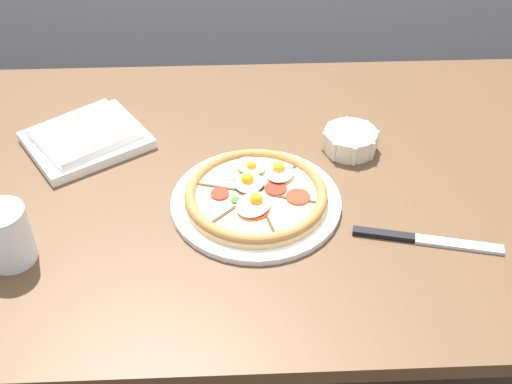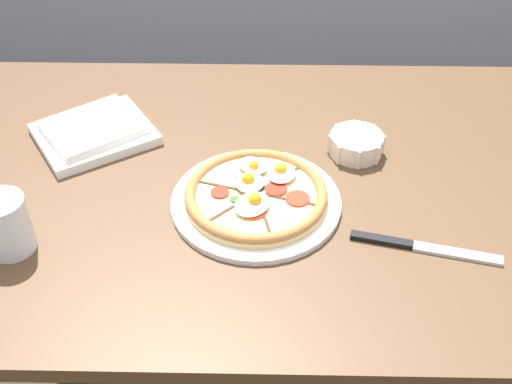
% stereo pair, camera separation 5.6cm
% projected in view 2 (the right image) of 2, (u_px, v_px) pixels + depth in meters
% --- Properties ---
extents(dining_table, '(1.45, 0.88, 0.77)m').
position_uv_depth(dining_table, '(293.00, 216.00, 1.30)').
color(dining_table, '#513823').
rests_on(dining_table, ground_plane).
extents(pizza, '(0.31, 0.31, 0.05)m').
position_uv_depth(pizza, '(256.00, 197.00, 1.16)').
color(pizza, white).
rests_on(pizza, dining_table).
extents(ramekin_bowl, '(0.11, 0.11, 0.04)m').
position_uv_depth(ramekin_bowl, '(356.00, 144.00, 1.28)').
color(ramekin_bowl, silver).
rests_on(ramekin_bowl, dining_table).
extents(napkin_folded, '(0.29, 0.28, 0.04)m').
position_uv_depth(napkin_folded, '(94.00, 132.00, 1.32)').
color(napkin_folded, white).
rests_on(napkin_folded, dining_table).
extents(knife_main, '(0.25, 0.08, 0.01)m').
position_uv_depth(knife_main, '(423.00, 247.00, 1.08)').
color(knife_main, silver).
rests_on(knife_main, dining_table).
extents(water_glass, '(0.08, 0.08, 0.10)m').
position_uv_depth(water_glass, '(7.00, 227.00, 1.06)').
color(water_glass, white).
rests_on(water_glass, dining_table).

